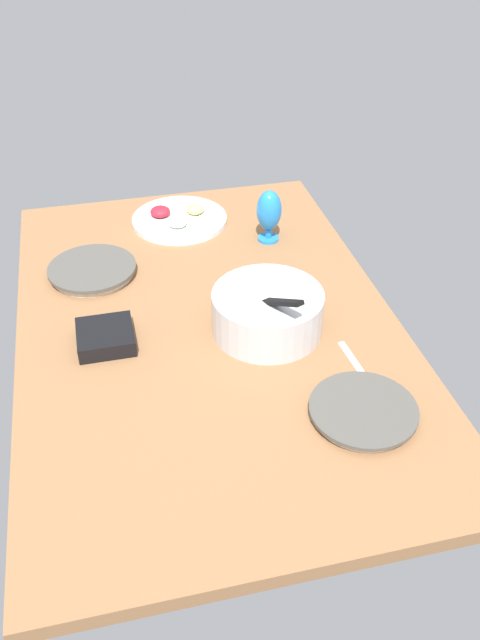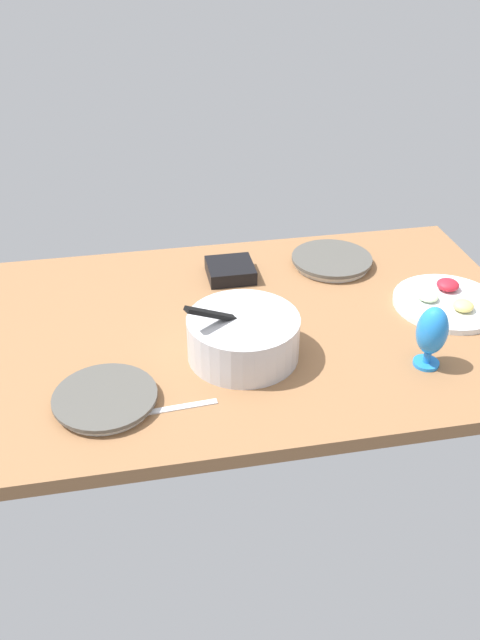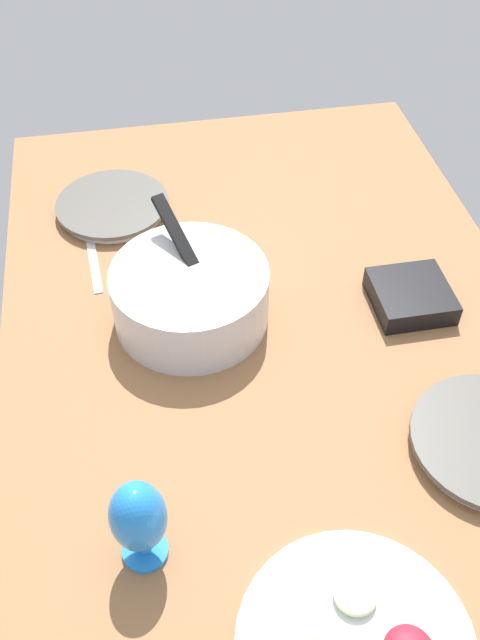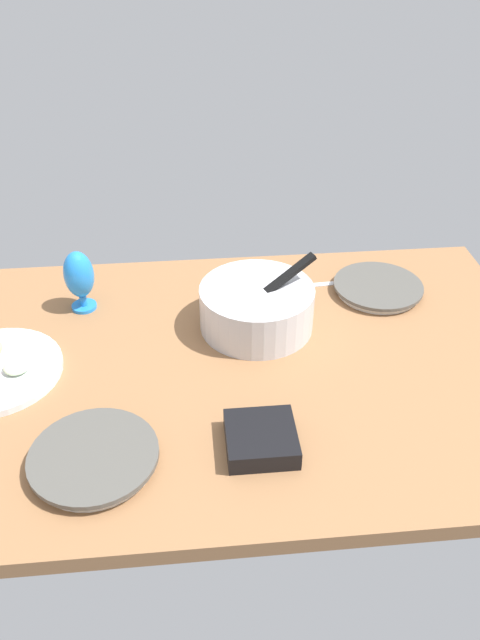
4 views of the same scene
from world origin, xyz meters
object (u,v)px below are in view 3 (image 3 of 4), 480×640
at_px(hurricane_glass_blue, 139,519).
at_px(square_bowl_black, 411,295).
at_px(mixing_bowl, 190,294).
at_px(dinner_plate_right, 113,206).

distance_m(hurricane_glass_blue, square_bowl_black, 0.71).
height_order(mixing_bowl, square_bowl_black, mixing_bowl).
bearing_deg(square_bowl_black, hurricane_glass_blue, 127.13).
bearing_deg(dinner_plate_right, square_bowl_black, -125.98).
height_order(hurricane_glass_blue, square_bowl_black, hurricane_glass_blue).
xyz_separation_m(dinner_plate_right, hurricane_glass_blue, (-0.84, -0.00, 0.09)).
relative_size(dinner_plate_right, mixing_bowl, 0.83).
xyz_separation_m(dinner_plate_right, square_bowl_black, (-0.41, -0.57, 0.01)).
xyz_separation_m(hurricane_glass_blue, square_bowl_black, (0.43, -0.57, -0.08)).
distance_m(mixing_bowl, hurricane_glass_blue, 0.49).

